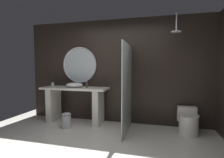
{
  "coord_description": "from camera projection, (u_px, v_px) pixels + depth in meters",
  "views": [
    {
      "loc": [
        1.03,
        -2.44,
        1.42
      ],
      "look_at": [
        0.19,
        0.75,
        1.19
      ],
      "focal_mm": 27.91,
      "sensor_mm": 36.0,
      "label": 1
    }
  ],
  "objects": [
    {
      "name": "ground_plane",
      "position": [
        88.0,
        158.0,
        2.71
      ],
      "size": [
        5.76,
        5.76,
        0.0
      ],
      "primitive_type": "plane",
      "color": "silver"
    },
    {
      "name": "soap_dispenser",
      "position": [
        87.0,
        85.0,
        4.32
      ],
      "size": [
        0.05,
        0.05,
        0.16
      ],
      "color": "#3D3323",
      "rests_on": "vanity_counter"
    },
    {
      "name": "round_wall_mirror",
      "position": [
        79.0,
        65.0,
        4.61
      ],
      "size": [
        0.95,
        0.04,
        0.95
      ],
      "color": "#B7B7BC"
    },
    {
      "name": "back_wall_panel",
      "position": [
        116.0,
        71.0,
        4.45
      ],
      "size": [
        4.8,
        0.1,
        2.6
      ],
      "primitive_type": "cube",
      "color": "black",
      "rests_on": "ground_plane"
    },
    {
      "name": "toilet",
      "position": [
        188.0,
        121.0,
        3.71
      ],
      "size": [
        0.4,
        0.6,
        0.53
      ],
      "color": "white",
      "rests_on": "ground_plane"
    },
    {
      "name": "waste_bin",
      "position": [
        66.0,
        120.0,
        4.03
      ],
      "size": [
        0.21,
        0.21,
        0.36
      ],
      "color": "#B7B7BC",
      "rests_on": "ground_plane"
    },
    {
      "name": "vessel_sink",
      "position": [
        74.0,
        85.0,
        4.38
      ],
      "size": [
        0.44,
        0.36,
        0.16
      ],
      "color": "white",
      "rests_on": "vanity_counter"
    },
    {
      "name": "rain_shower_head",
      "position": [
        176.0,
        30.0,
        3.54
      ],
      "size": [
        0.21,
        0.21,
        0.38
      ],
      "color": "#B7B7BC"
    },
    {
      "name": "vanity_counter",
      "position": [
        75.0,
        101.0,
        4.41
      ],
      "size": [
        1.69,
        0.58,
        0.9
      ],
      "color": "silver",
      "rests_on": "ground_plane"
    },
    {
      "name": "tumbler_cup",
      "position": [
        53.0,
        84.0,
        4.57
      ],
      "size": [
        0.08,
        0.08,
        0.11
      ],
      "primitive_type": "cylinder",
      "color": "silver",
      "rests_on": "vanity_counter"
    },
    {
      "name": "shower_glass_panel",
      "position": [
        127.0,
        88.0,
        3.76
      ],
      "size": [
        0.02,
        1.18,
        1.91
      ],
      "primitive_type": "cube",
      "color": "silver",
      "rests_on": "ground_plane"
    }
  ]
}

